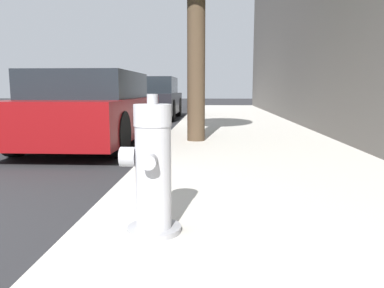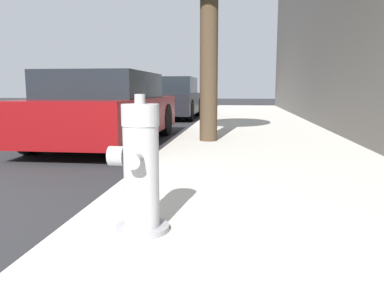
% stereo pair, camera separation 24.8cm
% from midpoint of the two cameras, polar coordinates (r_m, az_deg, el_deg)
% --- Properties ---
extents(sidewalk_slab, '(3.26, 40.00, 0.11)m').
position_cam_midpoint_polar(sidewalk_slab, '(2.41, 20.30, -16.66)').
color(sidewalk_slab, beige).
rests_on(sidewalk_slab, ground_plane).
extents(fire_hydrant, '(0.40, 0.40, 0.91)m').
position_cam_midpoint_polar(fire_hydrant, '(2.47, -5.00, -3.96)').
color(fire_hydrant, '#97979C').
rests_on(fire_hydrant, sidewalk_slab).
extents(parked_car_near, '(1.87, 4.44, 1.37)m').
position_cam_midpoint_polar(parked_car_near, '(7.37, -11.80, 5.27)').
color(parked_car_near, maroon).
rests_on(parked_car_near, ground_plane).
extents(parked_car_mid, '(1.86, 3.84, 1.47)m').
position_cam_midpoint_polar(parked_car_mid, '(13.58, -2.65, 6.93)').
color(parked_car_mid, black).
rests_on(parked_car_mid, ground_plane).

